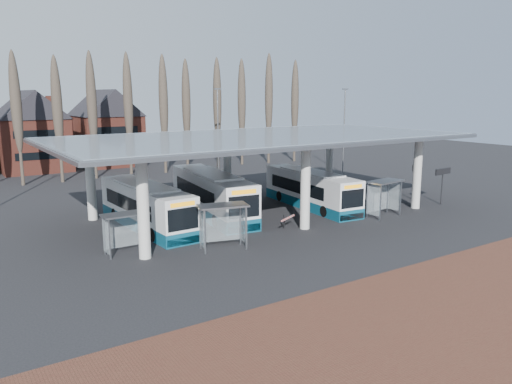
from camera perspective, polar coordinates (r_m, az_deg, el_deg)
ground at (r=34.30m, az=8.19°, el=-5.07°), size 140.00×140.00×0.00m
brick_strip at (r=27.03m, az=25.54°, el=-10.55°), size 70.00×10.00×0.03m
station_canopy at (r=39.48m, az=0.69°, el=5.57°), size 32.00×16.00×6.34m
poplar_row at (r=61.63m, az=-12.61°, el=10.17°), size 45.10×1.10×14.50m
lamp_post_b at (r=57.95m, az=-4.38°, el=6.95°), size 0.80×0.16×10.17m
lamp_post_c at (r=61.37m, az=10.03°, el=7.05°), size 0.80×0.16×10.17m
bus_0 at (r=36.92m, az=-12.50°, el=-1.65°), size 2.97×11.61×3.20m
bus_1 at (r=39.95m, az=-5.11°, el=-0.30°), size 4.23×12.64×3.45m
bus_2 at (r=42.89m, az=6.21°, el=0.26°), size 3.44×11.43×3.13m
shelter_0 at (r=31.04m, az=-14.78°, el=-3.57°), size 2.71×1.37×2.51m
shelter_1 at (r=31.01m, az=-3.87°, el=-2.79°), size 3.32×2.21×2.83m
shelter_2 at (r=40.41m, az=14.30°, el=0.20°), size 3.25×1.90×2.87m
info_sign_0 at (r=46.23m, az=20.57°, el=1.92°), size 2.15×0.26×3.19m
info_sign_1 at (r=47.20m, az=17.83°, el=2.45°), size 2.11×1.06×3.37m
barrier at (r=35.58m, az=3.56°, el=-3.08°), size 1.83×1.01×1.01m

